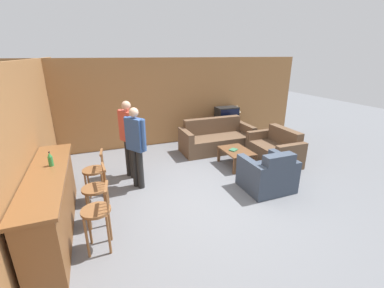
{
  "coord_description": "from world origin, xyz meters",
  "views": [
    {
      "loc": [
        -1.99,
        -4.07,
        2.71
      ],
      "look_at": [
        -0.1,
        0.83,
        0.85
      ],
      "focal_mm": 24.0,
      "sensor_mm": 36.0,
      "label": 1
    }
  ],
  "objects_px": {
    "tv_unit": "(226,130)",
    "person_by_counter": "(136,144)",
    "armchair_near": "(268,175)",
    "coffee_table": "(236,152)",
    "bar_chair_far": "(95,174)",
    "tv": "(227,114)",
    "table_lamp": "(237,109)",
    "person_by_window": "(129,135)",
    "couch_far": "(216,140)",
    "bar_chair_mid": "(96,193)",
    "bar_chair_near": "(98,215)",
    "bottle": "(50,159)",
    "book_on_table": "(233,150)",
    "loveseat_right": "(275,150)"
  },
  "relations": [
    {
      "from": "bar_chair_near",
      "to": "armchair_near",
      "type": "bearing_deg",
      "value": 9.89
    },
    {
      "from": "bar_chair_near",
      "to": "coffee_table",
      "type": "distance_m",
      "value": 3.83
    },
    {
      "from": "tv_unit",
      "to": "person_by_counter",
      "type": "xyz_separation_m",
      "value": [
        -3.29,
        -2.22,
        0.68
      ]
    },
    {
      "from": "bar_chair_far",
      "to": "person_by_window",
      "type": "bearing_deg",
      "value": 47.01
    },
    {
      "from": "person_by_counter",
      "to": "armchair_near",
      "type": "bearing_deg",
      "value": -23.51
    },
    {
      "from": "tv_unit",
      "to": "person_by_window",
      "type": "height_order",
      "value": "person_by_window"
    },
    {
      "from": "coffee_table",
      "to": "tv_unit",
      "type": "distance_m",
      "value": 2.18
    },
    {
      "from": "tv",
      "to": "couch_far",
      "type": "bearing_deg",
      "value": -133.38
    },
    {
      "from": "book_on_table",
      "to": "table_lamp",
      "type": "distance_m",
      "value": 2.42
    },
    {
      "from": "bar_chair_near",
      "to": "person_by_window",
      "type": "height_order",
      "value": "person_by_window"
    },
    {
      "from": "armchair_near",
      "to": "coffee_table",
      "type": "bearing_deg",
      "value": 89.88
    },
    {
      "from": "bottle",
      "to": "loveseat_right",
      "type": "bearing_deg",
      "value": 9.39
    },
    {
      "from": "bar_chair_far",
      "to": "tv",
      "type": "xyz_separation_m",
      "value": [
        4.14,
        2.49,
        0.27
      ]
    },
    {
      "from": "bar_chair_mid",
      "to": "bottle",
      "type": "relative_size",
      "value": 4.23
    },
    {
      "from": "bar_chair_near",
      "to": "armchair_near",
      "type": "distance_m",
      "value": 3.39
    },
    {
      "from": "couch_far",
      "to": "book_on_table",
      "type": "xyz_separation_m",
      "value": [
        -0.11,
        -1.2,
        0.12
      ]
    },
    {
      "from": "couch_far",
      "to": "armchair_near",
      "type": "bearing_deg",
      "value": -90.85
    },
    {
      "from": "table_lamp",
      "to": "bar_chair_far",
      "type": "bearing_deg",
      "value": -151.04
    },
    {
      "from": "bottle",
      "to": "person_by_counter",
      "type": "xyz_separation_m",
      "value": [
        1.44,
        0.74,
        -0.17
      ]
    },
    {
      "from": "tv",
      "to": "table_lamp",
      "type": "relative_size",
      "value": 1.39
    },
    {
      "from": "bar_chair_far",
      "to": "person_by_counter",
      "type": "height_order",
      "value": "person_by_counter"
    },
    {
      "from": "table_lamp",
      "to": "bottle",
      "type": "bearing_deg",
      "value": -149.8
    },
    {
      "from": "armchair_near",
      "to": "table_lamp",
      "type": "xyz_separation_m",
      "value": [
        1.17,
        3.31,
        0.65
      ]
    },
    {
      "from": "couch_far",
      "to": "tv_unit",
      "type": "xyz_separation_m",
      "value": [
        0.76,
        0.81,
        -0.02
      ]
    },
    {
      "from": "bar_chair_mid",
      "to": "coffee_table",
      "type": "height_order",
      "value": "bar_chair_mid"
    },
    {
      "from": "bar_chair_near",
      "to": "tv_unit",
      "type": "height_order",
      "value": "bar_chair_near"
    },
    {
      "from": "bar_chair_mid",
      "to": "tv_unit",
      "type": "distance_m",
      "value": 5.25
    },
    {
      "from": "table_lamp",
      "to": "person_by_window",
      "type": "height_order",
      "value": "person_by_window"
    },
    {
      "from": "armchair_near",
      "to": "table_lamp",
      "type": "relative_size",
      "value": 1.89
    },
    {
      "from": "bar_chair_near",
      "to": "book_on_table",
      "type": "height_order",
      "value": "bar_chair_near"
    },
    {
      "from": "couch_far",
      "to": "armchair_near",
      "type": "xyz_separation_m",
      "value": [
        -0.04,
        -2.5,
        0.0
      ]
    },
    {
      "from": "book_on_table",
      "to": "bar_chair_mid",
      "type": "bearing_deg",
      "value": -159.41
    },
    {
      "from": "couch_far",
      "to": "bar_chair_mid",
      "type": "bearing_deg",
      "value": -144.34
    },
    {
      "from": "bar_chair_mid",
      "to": "bar_chair_far",
      "type": "xyz_separation_m",
      "value": [
        -0.0,
        0.74,
        0.0
      ]
    },
    {
      "from": "couch_far",
      "to": "coffee_table",
      "type": "relative_size",
      "value": 2.34
    },
    {
      "from": "person_by_window",
      "to": "person_by_counter",
      "type": "height_order",
      "value": "person_by_window"
    },
    {
      "from": "book_on_table",
      "to": "table_lamp",
      "type": "relative_size",
      "value": 0.49
    },
    {
      "from": "coffee_table",
      "to": "tv",
      "type": "height_order",
      "value": "tv"
    },
    {
      "from": "couch_far",
      "to": "tv",
      "type": "height_order",
      "value": "tv"
    },
    {
      "from": "bar_chair_mid",
      "to": "person_by_window",
      "type": "distance_m",
      "value": 1.8
    },
    {
      "from": "tv",
      "to": "table_lamp",
      "type": "distance_m",
      "value": 0.39
    },
    {
      "from": "bar_chair_far",
      "to": "tv",
      "type": "bearing_deg",
      "value": 31.03
    },
    {
      "from": "bar_chair_far",
      "to": "person_by_window",
      "type": "relative_size",
      "value": 0.57
    },
    {
      "from": "table_lamp",
      "to": "tv",
      "type": "bearing_deg",
      "value": -179.52
    },
    {
      "from": "couch_far",
      "to": "coffee_table",
      "type": "xyz_separation_m",
      "value": [
        -0.03,
        -1.21,
        0.04
      ]
    },
    {
      "from": "bar_chair_near",
      "to": "table_lamp",
      "type": "height_order",
      "value": "table_lamp"
    },
    {
      "from": "armchair_near",
      "to": "bottle",
      "type": "bearing_deg",
      "value": 175.07
    },
    {
      "from": "coffee_table",
      "to": "book_on_table",
      "type": "height_order",
      "value": "book_on_table"
    },
    {
      "from": "couch_far",
      "to": "person_by_counter",
      "type": "bearing_deg",
      "value": -150.82
    },
    {
      "from": "couch_far",
      "to": "armchair_near",
      "type": "relative_size",
      "value": 2.17
    }
  ]
}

